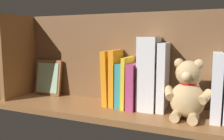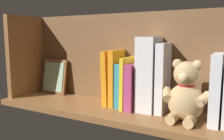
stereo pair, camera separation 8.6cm
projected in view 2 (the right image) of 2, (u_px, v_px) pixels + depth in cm
name	position (u px, v px, depth cm)	size (l,w,h in cm)	color
ground_plane	(112.00, 110.00, 88.40)	(93.71, 25.42, 2.20)	brown
shelf_back_panel	(124.00, 58.00, 94.90)	(93.71, 1.50, 35.67)	brown
shelf_side_divider	(26.00, 56.00, 106.93)	(2.40, 19.42, 35.67)	brown
book_1	(217.00, 88.00, 71.72)	(3.02, 14.76, 21.32)	silver
teddy_bear	(186.00, 94.00, 73.18)	(15.71, 12.72, 19.38)	tan
book_2	(163.00, 78.00, 81.46)	(2.77, 10.73, 24.22)	silver
dictionary_thick_white	(149.00, 74.00, 83.44)	(6.41, 11.26, 26.30)	white
book_3	(134.00, 86.00, 85.97)	(2.81, 12.77, 16.70)	#B23F72
book_4	(128.00, 82.00, 87.28)	(1.39, 12.32, 18.86)	yellow
book_5	(123.00, 85.00, 89.41)	(2.46, 10.51, 16.49)	teal
book_6	(116.00, 78.00, 90.31)	(2.08, 10.76, 21.38)	orange
book_7	(110.00, 78.00, 91.56)	(2.12, 10.85, 20.99)	orange
picture_frame_leaning	(54.00, 77.00, 109.49)	(13.33, 4.06, 16.05)	brown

